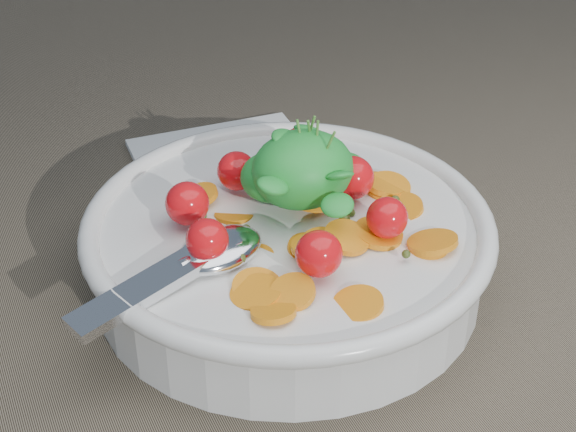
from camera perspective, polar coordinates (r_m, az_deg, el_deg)
name	(u,v)px	position (r m, az deg, el deg)	size (l,w,h in m)	color
ground	(339,294)	(0.58, 3.31, -5.04)	(6.00, 6.00, 0.00)	#756854
bowl	(288,245)	(0.57, 0.00, -1.86)	(0.28, 0.26, 0.11)	white
napkin	(228,161)	(0.72, -3.91, 3.54)	(0.14, 0.12, 0.01)	white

